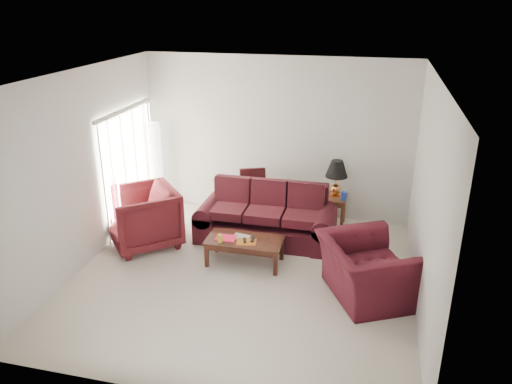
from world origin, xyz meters
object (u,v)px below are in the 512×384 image
(floor_lamp, at_px, (156,167))
(coffee_table, at_px, (245,251))
(armchair_right, at_px, (366,270))
(armchair_left, at_px, (143,217))
(sofa, at_px, (266,214))
(end_table, at_px, (331,211))

(floor_lamp, height_order, coffee_table, floor_lamp)
(armchair_right, bearing_deg, armchair_left, 51.83)
(sofa, relative_size, armchair_left, 2.13)
(sofa, relative_size, coffee_table, 1.97)
(end_table, height_order, armchair_right, armchair_right)
(sofa, bearing_deg, armchair_right, -37.68)
(end_table, distance_m, floor_lamp, 3.45)
(end_table, height_order, floor_lamp, floor_lamp)
(end_table, xyz_separation_m, coffee_table, (-1.19, -1.73, -0.08))
(armchair_right, bearing_deg, sofa, 24.52)
(sofa, xyz_separation_m, armchair_left, (-1.97, -0.65, 0.02))
(armchair_left, relative_size, coffee_table, 0.92)
(end_table, bearing_deg, sofa, -140.41)
(sofa, distance_m, end_table, 1.36)
(armchair_left, distance_m, armchair_right, 3.77)
(armchair_left, bearing_deg, sofa, 67.44)
(end_table, distance_m, armchair_left, 3.37)
(sofa, relative_size, end_table, 4.12)
(end_table, bearing_deg, floor_lamp, -179.10)
(floor_lamp, xyz_separation_m, coffee_table, (2.21, -1.67, -0.68))
(sofa, xyz_separation_m, floor_lamp, (-2.35, 0.80, 0.41))
(sofa, relative_size, armchair_right, 1.84)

